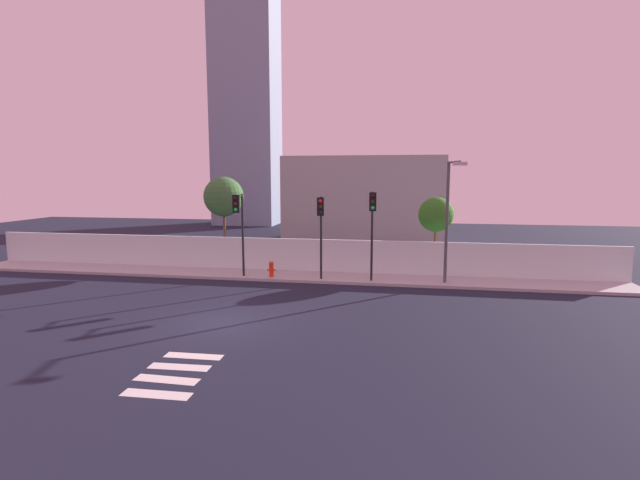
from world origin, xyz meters
name	(u,v)px	position (x,y,z in m)	size (l,w,h in m)	color
ground_plane	(221,323)	(0.00, 0.00, 0.00)	(80.00, 80.00, 0.00)	black
sidewalk	(278,276)	(0.00, 8.20, 0.07)	(36.00, 2.40, 0.15)	#A7A7A7
perimeter_wall	(284,254)	(0.00, 9.49, 1.05)	(36.00, 0.18, 1.80)	silver
crosswalk_marking	(175,373)	(0.45, -4.53, 0.00)	(2.03, 3.03, 0.01)	silver
traffic_light_left	(321,220)	(2.56, 7.01, 3.27)	(0.37, 1.20, 4.26)	black
traffic_light_center	(372,217)	(5.13, 6.99, 3.45)	(0.35, 1.26, 4.53)	black
traffic_light_right	(239,217)	(-1.65, 6.84, 3.36)	(0.37, 1.53, 4.38)	black
street_lamp_curbside	(449,212)	(8.80, 7.50, 3.74)	(0.74, 1.81, 6.00)	#4C4C51
fire_hydrant	(271,269)	(-0.18, 7.52, 0.60)	(0.44, 0.26, 0.83)	red
roadside_tree_leftmost	(224,197)	(-4.12, 11.04, 4.19)	(2.41, 2.41, 5.42)	brown
roadside_tree_midleft	(436,215)	(8.43, 11.04, 3.29)	(1.97, 1.97, 4.29)	brown
low_building_distant	(364,199)	(3.38, 23.49, 3.51)	(12.92, 6.00, 7.02)	#999999
tower_on_skyline	(246,80)	(-10.84, 35.49, 15.95)	(6.89, 5.00, 31.90)	gray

